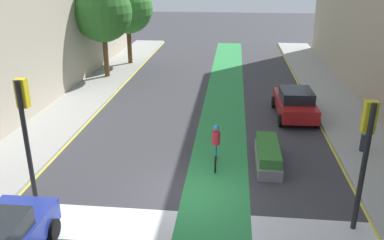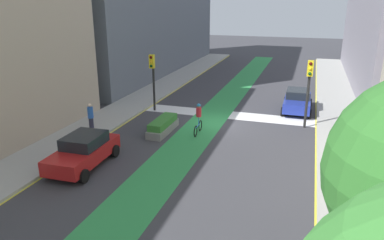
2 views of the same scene
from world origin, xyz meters
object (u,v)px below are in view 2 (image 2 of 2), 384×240
traffic_signal_near_left (309,81)px  car_red_right_far (84,151)px  traffic_signal_near_right (153,72)px  pedestrian_sidewalk_right_a (91,117)px  median_planter (163,126)px  car_blue_left_near (297,101)px  cyclist_in_lane (198,118)px

traffic_signal_near_left → car_red_right_far: (10.05, 9.11, -2.21)m
traffic_signal_near_right → pedestrian_sidewalk_right_a: size_ratio=2.45×
car_red_right_far → median_planter: size_ratio=1.37×
traffic_signal_near_left → car_red_right_far: bearing=42.2°
traffic_signal_near_right → median_planter: traffic_signal_near_right is taller
car_red_right_far → median_planter: bearing=-107.8°
median_planter → traffic_signal_near_right: bearing=-59.6°
traffic_signal_near_left → car_red_right_far: size_ratio=1.01×
traffic_signal_near_right → traffic_signal_near_left: bearing=177.1°
car_blue_left_near → cyclist_in_lane: bearing=50.3°
traffic_signal_near_left → car_blue_left_near: size_ratio=1.02×
car_blue_left_near → traffic_signal_near_left: bearing=100.2°
car_red_right_far → pedestrian_sidewalk_right_a: size_ratio=2.54×
cyclist_in_lane → pedestrian_sidewalk_right_a: bearing=16.4°
car_blue_left_near → median_planter: bearing=43.0°
cyclist_in_lane → pedestrian_sidewalk_right_a: (6.27, 1.84, 0.03)m
median_planter → pedestrian_sidewalk_right_a: bearing=18.0°
traffic_signal_near_right → pedestrian_sidewalk_right_a: traffic_signal_near_right is taller
traffic_signal_near_left → median_planter: traffic_signal_near_left is taller
traffic_signal_near_right → car_red_right_far: (-0.54, 9.64, -2.08)m
car_red_right_far → median_planter: (-1.81, -5.64, -0.40)m
traffic_signal_near_right → car_red_right_far: size_ratio=0.96×
car_blue_left_near → median_planter: car_blue_left_near is taller
traffic_signal_near_left → car_red_right_far: traffic_signal_near_left is taller
traffic_signal_near_right → median_planter: (-2.34, 3.99, -2.48)m
car_red_right_far → traffic_signal_near_right: bearing=-86.8°
car_blue_left_near → median_planter: 10.39m
car_red_right_far → cyclist_in_lane: 7.29m
car_blue_left_near → pedestrian_sidewalk_right_a: bearing=35.7°
traffic_signal_near_left → cyclist_in_lane: traffic_signal_near_left is taller
car_red_right_far → car_blue_left_near: (-9.40, -12.73, 0.00)m
car_blue_left_near → cyclist_in_lane: (5.47, 6.60, 0.17)m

